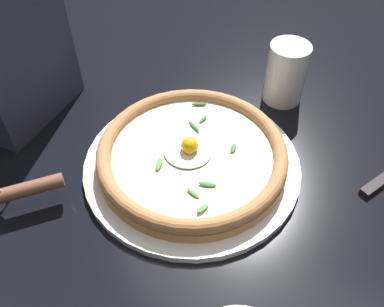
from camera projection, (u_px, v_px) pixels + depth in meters
ground_plane at (187, 149)px, 0.74m from camera, size 2.40×2.40×0.03m
pizza_plate at (192, 164)px, 0.68m from camera, size 0.36×0.36×0.01m
pizza at (192, 154)px, 0.67m from camera, size 0.31×0.31×0.05m
pizza_cutter at (14, 193)px, 0.60m from camera, size 0.12×0.13×0.08m
drinking_glass at (285, 77)px, 0.77m from camera, size 0.07×0.07×0.12m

